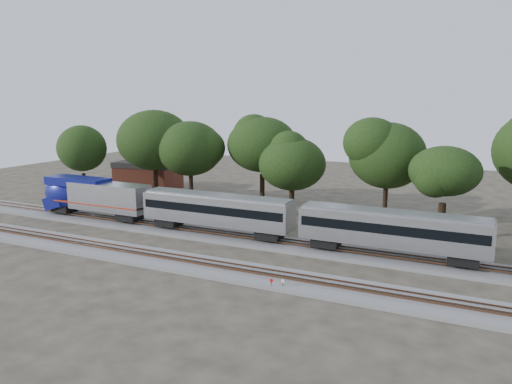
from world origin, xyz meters
TOP-DOWN VIEW (x-y plane):
  - ground at (0.00, 0.00)m, footprint 160.00×160.00m
  - track_far at (0.00, 6.00)m, footprint 160.00×5.00m
  - track_near at (0.00, -4.00)m, footprint 160.00×5.00m
  - train at (24.54, 6.00)m, footprint 117.37×3.36m
  - switch_stand_red at (6.55, -6.24)m, footprint 0.32×0.06m
  - switch_stand_white at (7.51, -5.99)m, footprint 0.32×0.13m
  - switch_lever at (7.23, -5.15)m, footprint 0.55×0.39m
  - brick_building at (-32.58, 27.92)m, footprint 11.30×8.60m
  - tree_0 at (-34.72, 14.53)m, footprint 8.62×8.62m
  - tree_1 at (-24.43, 19.25)m, footprint 9.93×9.93m
  - tree_2 at (-18.12, 19.53)m, footprint 8.87×8.87m
  - tree_3 at (-7.77, 22.85)m, footprint 9.60×9.60m
  - tree_4 at (-2.11, 20.42)m, footprint 7.34×7.34m
  - tree_5 at (10.63, 21.13)m, footprint 9.08×9.08m
  - tree_6 at (18.04, 16.22)m, footprint 8.18×8.18m

SIDE VIEW (x-z plane):
  - ground at x=0.00m, z-range 0.00..0.00m
  - switch_lever at x=7.23m, z-range 0.00..0.30m
  - track_far at x=0.00m, z-range -0.16..0.57m
  - track_near at x=0.00m, z-range -0.16..0.57m
  - switch_stand_red at x=6.55m, z-range 0.14..1.16m
  - switch_stand_white at x=7.51m, z-range 0.14..1.17m
  - brick_building at x=-32.58m, z-range 0.02..5.06m
  - train at x=24.54m, z-range 0.92..5.87m
  - tree_4 at x=-2.11m, z-range 2.02..12.37m
  - tree_6 at x=18.04m, z-range 2.26..13.79m
  - tree_0 at x=-34.72m, z-range 2.39..14.54m
  - tree_2 at x=-18.12m, z-range 2.46..14.96m
  - tree_5 at x=10.63m, z-range 2.52..15.33m
  - tree_3 at x=-7.77m, z-range 2.66..16.20m
  - tree_1 at x=-24.43m, z-range 2.76..16.75m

